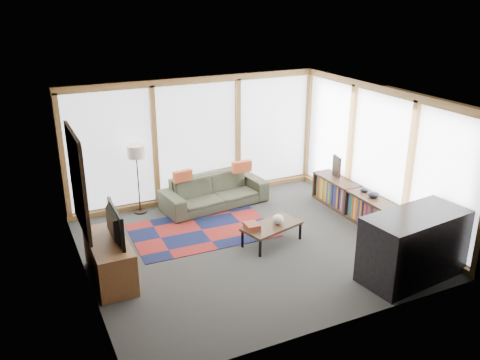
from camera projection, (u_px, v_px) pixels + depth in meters
name	position (u px, v px, depth m)	size (l,w,h in m)	color
ground	(250.00, 246.00, 8.89)	(5.50, 5.50, 0.00)	#2B2B28
room_envelope	(261.00, 150.00, 9.02)	(5.52, 5.02, 2.62)	#423531
rug	(202.00, 230.00, 9.46)	(2.56, 1.65, 0.01)	maroon
sofa	(214.00, 191.00, 10.44)	(2.18, 0.85, 0.64)	#363A29
pillow_left	(183.00, 176.00, 10.07)	(0.39, 0.12, 0.22)	#B04925
pillow_right	(242.00, 167.00, 10.58)	(0.42, 0.12, 0.23)	#B04925
floor_lamp	(138.00, 180.00, 9.99)	(0.35, 0.35, 1.41)	black
coffee_table	(272.00, 234.00, 8.93)	(1.06, 0.53, 0.35)	#311E11
book_stack	(252.00, 226.00, 8.72)	(0.22, 0.28, 0.09)	brown
vase	(278.00, 219.00, 8.89)	(0.20, 0.20, 0.17)	beige
bookshelf	(353.00, 202.00, 10.02)	(0.42, 2.29, 0.57)	#311E11
bowl_a	(374.00, 195.00, 9.46)	(0.22, 0.22, 0.11)	black
bowl_b	(364.00, 190.00, 9.72)	(0.16, 0.16, 0.08)	black
shelf_picture	(337.00, 166.00, 10.50)	(0.04, 0.32, 0.42)	black
tv_console	(110.00, 260.00, 7.76)	(0.55, 1.33, 0.67)	brown
television	(110.00, 225.00, 7.55)	(0.92, 0.12, 0.53)	black
bar_counter	(414.00, 246.00, 7.78)	(1.67, 0.78, 1.06)	black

